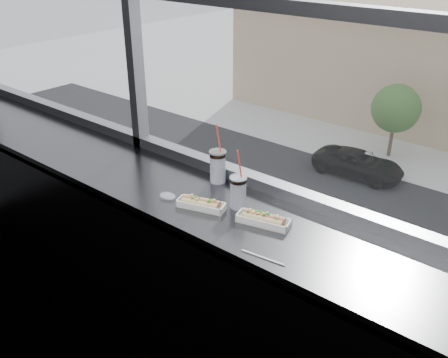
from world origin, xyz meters
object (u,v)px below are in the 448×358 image
Objects in this scene: hotdog_tray_left at (201,204)px; hotdog_tray_right at (263,219)px; tree_left at (396,109)px; loose_straw at (263,257)px; car_near_a at (223,187)px; car_far_a at (359,160)px; soda_cup_left at (218,165)px; soda_cup_right at (238,190)px; wrapper at (168,196)px.

hotdog_tray_right is (0.31, 0.07, 0.00)m from hotdog_tray_left.
loose_straw is at bearing -71.04° from tree_left.
car_near_a is 1.14× the size of car_far_a.
loose_straw is at bearing -34.95° from soda_cup_left.
tree_left reaches higher than car_far_a.
soda_cup_right is at bearing 25.54° from hotdog_tray_left.
hotdog_tray_right is at bearing 11.46° from wrapper.
car_near_a is at bearing 111.97° from hotdog_tray_left.
car_near_a is (-13.56, 16.23, -11.01)m from soda_cup_right.
soda_cup_left is at bearing 75.97° from wrapper.
hotdog_tray_right is 0.48m from soda_cup_left.
car_far_a is at bearing -94.02° from tree_left.
soda_cup_right is at bearing -137.02° from car_near_a.
soda_cup_left reaches higher than tree_left.
hotdog_tray_right is 0.04× the size of car_far_a.
soda_cup_left reaches higher than loose_straw.
loose_straw is 0.03× the size of car_far_a.
hotdog_tray_right is at bearing -136.72° from car_near_a.
hotdog_tray_left is 0.04× the size of car_near_a.
soda_cup_left reaches higher than hotdog_tray_right.
hotdog_tray_right reaches higher than tree_left.
soda_cup_right is at bearing -71.49° from tree_left.
hotdog_tray_left is 0.96× the size of hotdog_tray_right.
hotdog_tray_right is 2.71× the size of wrapper.
hotdog_tray_left is 0.30m from soda_cup_left.
soda_cup_right reaches higher than wrapper.
soda_cup_right reaches higher than car_near_a.
hotdog_tray_right reaches higher than wrapper.
wrapper is at bearing -154.84° from soda_cup_right.
hotdog_tray_right is 31.17m from tree_left.
tree_left is at bearing 90.77° from hotdog_tray_left.
car_far_a is (-9.61, 24.35, -11.08)m from hotdog_tray_left.
car_far_a is at bearing 111.89° from soda_cup_right.
soda_cup_left is (-0.12, 0.26, 0.07)m from hotdog_tray_left.
car_far_a is at bearing 111.11° from wrapper.
tree_left is (-9.64, 28.28, -8.88)m from hotdog_tray_right.
soda_cup_right is 0.05× the size of car_near_a.
soda_cup_left is at bearing 96.95° from hotdog_tray_left.
car_far_a is at bearing 94.09° from hotdog_tray_left.
loose_straw is (0.34, -0.26, -0.09)m from soda_cup_right.
hotdog_tray_left is 0.32m from hotdog_tray_right.
soda_cup_left is 23.61m from car_near_a.
car_far_a is (-10.07, 24.49, -11.06)m from loose_straw.
loose_straw is (0.15, -0.21, -0.02)m from hotdog_tray_right.
soda_cup_right reaches higher than hotdog_tray_right.
loose_straw is 31.40m from tree_left.
car_far_a is (-9.49, 24.09, -11.15)m from soda_cup_left.
hotdog_tray_left reaches higher than car_far_a.
hotdog_tray_left is 0.04× the size of car_far_a.
loose_straw is at bearing -160.43° from car_far_a.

